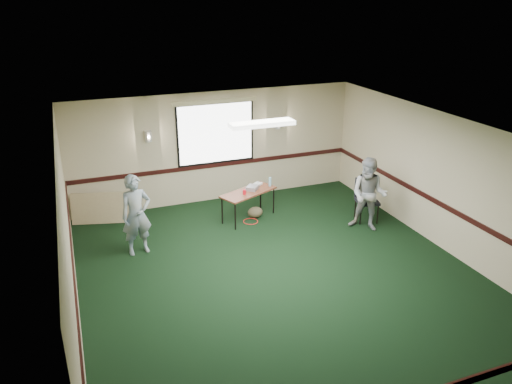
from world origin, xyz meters
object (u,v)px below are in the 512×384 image
object	(u,v)px
conference_chair	(366,196)
projector	(252,188)
person_right	(369,194)
folding_table	(248,193)
person_left	(136,215)

from	to	relation	value
conference_chair	projector	bearing A→B (deg)	170.36
conference_chair	person_right	xyz separation A→B (m)	(-0.25, -0.46, 0.25)
conference_chair	person_right	bearing A→B (deg)	-104.83
folding_table	conference_chair	size ratio (longest dim) A/B	1.50
projector	person_left	bearing A→B (deg)	147.55
projector	person_left	distance (m)	2.82
folding_table	projector	xyz separation A→B (m)	(0.12, 0.07, 0.09)
projector	folding_table	bearing A→B (deg)	161.18
projector	person_left	world-z (taller)	person_left
conference_chair	person_left	distance (m)	5.08
folding_table	person_right	xyz separation A→B (m)	(2.22, -1.43, 0.19)
projector	person_right	world-z (taller)	person_right
person_left	person_right	size ratio (longest dim) A/B	1.01
folding_table	projector	distance (m)	0.17
projector	person_right	size ratio (longest dim) A/B	0.17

